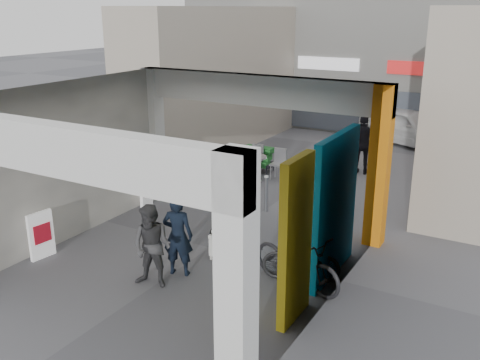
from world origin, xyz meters
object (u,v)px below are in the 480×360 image
Objects in this scene: border_collie at (217,245)px; man_crates at (363,145)px; man_elderly at (303,190)px; white_van at (409,127)px; bicycle_rear at (301,260)px; cafe_set at (255,168)px; man_with_dog at (178,235)px; produce_stand at (257,161)px; bicycle_front at (297,260)px; man_back_turned at (152,246)px.

border_collie is 7.34m from man_crates.
white_van is at bearing 87.50° from man_elderly.
bicycle_rear is 11.87m from white_van.
cafe_set is 6.40m from man_with_dog.
border_collie is (2.23, -5.94, -0.01)m from produce_stand.
man_with_dog reaches higher than cafe_set.
man_crates is (-0.07, 4.80, 0.03)m from man_elderly.
produce_stand is (-0.34, 0.73, -0.03)m from cafe_set.
man_crates reaches higher than produce_stand.
man_elderly is 9.32m from white_van.
white_van is (3.38, 5.84, 0.39)m from produce_stand.
border_collie is 0.18× the size of white_van.
border_collie is at bearing 69.68° from bicycle_rear.
man_elderly reaches higher than bicycle_front.
border_collie is 1.94m from bicycle_front.
man_with_dog is 8.29m from man_crates.
man_elderly reaches higher than white_van.
bicycle_front is (3.80, -5.47, 0.19)m from cafe_set.
man_back_turned is 4.23m from man_elderly.
man_with_dog reaches higher than man_back_turned.
man_with_dog is 0.87× the size of man_crates.
man_back_turned reaches higher than border_collie.
man_back_turned is at bearing -107.75° from man_elderly.
border_collie is 1.91m from bicycle_rear.
man_elderly is (0.84, 2.47, 0.61)m from border_collie.
white_van is at bearing -113.97° from man_with_dog.
man_back_turned reaches higher than bicycle_front.
border_collie is at bearing 64.36° from man_back_turned.
cafe_set is at bearing 27.48° from man_crates.
man_with_dog is (1.62, -6.17, 0.48)m from cafe_set.
man_with_dog is 1.10× the size of bicycle_rear.
bicycle_front is (1.14, -7.52, -0.42)m from man_crates.
white_van is (-0.76, 11.84, 0.24)m from bicycle_rear.
border_collie is 0.44× the size of man_with_dog.
white_van is (1.42, 12.74, -0.12)m from man_with_dog.
white_van reaches higher than border_collie.
man_elderly reaches higher than border_collie.
produce_stand is 0.61× the size of man_crates.
produce_stand is at bearing 114.92° from cafe_set.
white_van reaches higher than cafe_set.
man_elderly reaches higher than bicycle_rear.
man_back_turned reaches higher than produce_stand.
man_with_dog is at bearing 122.95° from bicycle_front.
cafe_set is at bearing -66.44° from produce_stand.
produce_stand is 4.67m from man_elderly.
bicycle_rear is (1.91, -0.06, 0.16)m from border_collie.
border_collie is at bearing -161.00° from white_van.
man_with_dog is 12.82m from white_van.
border_collie is 0.45× the size of man_back_turned.
border_collie is 11.84m from white_van.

